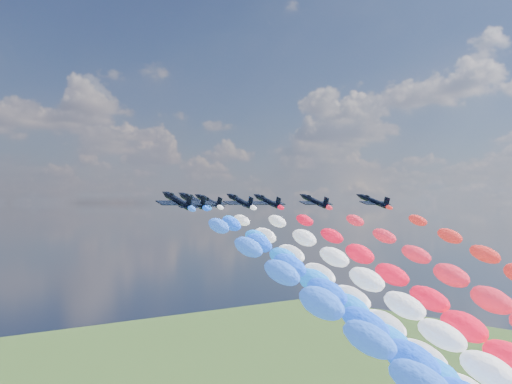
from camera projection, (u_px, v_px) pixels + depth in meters
jet_0 at (178, 201)px, 120.61m from camera, size 8.70×11.72×5.71m
jet_1 at (193, 201)px, 131.77m from camera, size 8.91×11.87×5.71m
jet_2 at (196, 201)px, 146.06m from camera, size 8.56×11.62×5.71m
trail_2 at (408, 376)px, 101.16m from camera, size 7.08×113.19×58.41m
jet_3 at (240, 201)px, 148.77m from camera, size 9.02×11.95×5.71m
trail_3 at (466, 372)px, 103.87m from camera, size 7.08×113.19×58.41m
jet_4 at (209, 201)px, 157.42m from camera, size 9.06×11.98×5.71m
trail_4 at (404, 359)px, 112.52m from camera, size 7.08×113.19×58.41m
jet_5 at (268, 201)px, 156.55m from camera, size 8.87×11.84×5.71m
trail_5 at (488, 360)px, 111.65m from camera, size 7.08×113.19×58.41m
jet_6 at (315, 201)px, 155.27m from camera, size 9.11×12.01×5.71m
jet_7 at (374, 201)px, 155.85m from camera, size 8.56×11.62×5.71m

